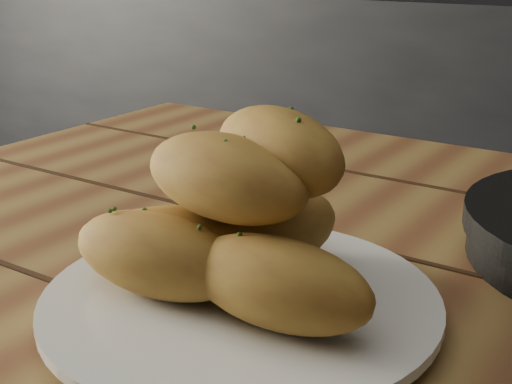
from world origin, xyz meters
name	(u,v)px	position (x,y,z in m)	size (l,w,h in m)	color
counter	(409,169)	(0.00, 1.70, 0.45)	(2.80, 0.60, 0.90)	black
plate	(241,304)	(0.39, 0.35, 0.76)	(0.29, 0.29, 0.02)	white
bread_rolls	(230,225)	(0.39, 0.35, 0.82)	(0.24, 0.19, 0.13)	#A37D2D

